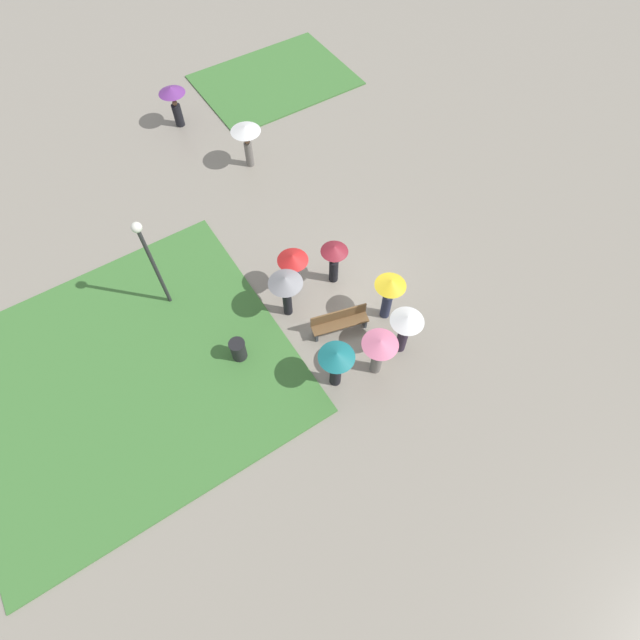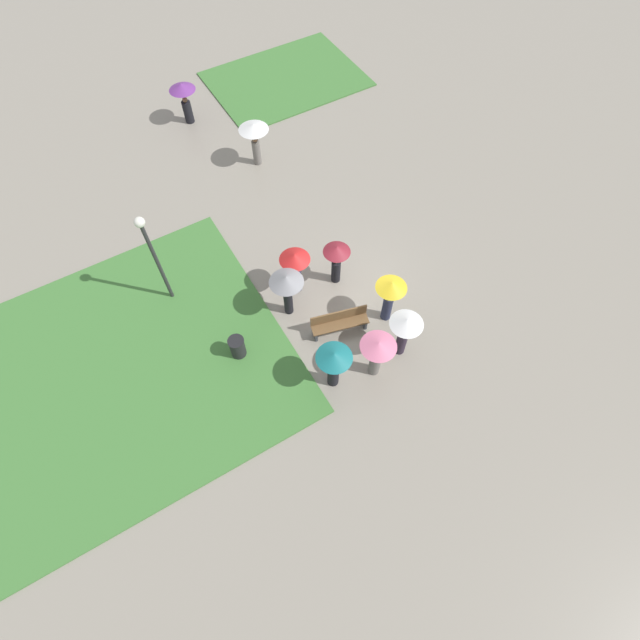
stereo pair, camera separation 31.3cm
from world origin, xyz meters
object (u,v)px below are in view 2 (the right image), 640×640
object	(u,v)px
crowd_person_maroon	(337,257)
crowd_person_red	(295,265)
crowd_person_grey	(287,285)
crowd_person_white	(405,329)
park_bench	(339,322)
lone_walker_far_path	(254,134)
lone_walker_mid_plaza	(184,95)
trash_bin	(238,347)
crowd_person_yellow	(390,293)
crowd_person_pink	(377,351)
lamp_post	(152,249)
crowd_person_teal	(334,362)

from	to	relation	value
crowd_person_maroon	crowd_person_red	bearing A→B (deg)	3.70
crowd_person_grey	crowd_person_white	world-z (taller)	crowd_person_grey
park_bench	lone_walker_far_path	xyz separation A→B (m)	(1.33, 8.52, 0.94)
lone_walker_far_path	lone_walker_mid_plaza	distance (m)	4.14
trash_bin	crowd_person_red	bearing A→B (deg)	24.70
crowd_person_red	lone_walker_mid_plaza	size ratio (longest dim) A/B	1.03
crowd_person_yellow	crowd_person_white	xyz separation A→B (m)	(-0.35, -1.29, -0.05)
crowd_person_white	lone_walker_far_path	xyz separation A→B (m)	(0.08, 10.18, 0.05)
crowd_person_red	crowd_person_white	xyz separation A→B (m)	(1.65, -3.82, 0.07)
crowd_person_yellow	crowd_person_white	distance (m)	1.33
crowd_person_pink	crowd_person_maroon	bearing A→B (deg)	-91.97
park_bench	trash_bin	size ratio (longest dim) A/B	2.22
lamp_post	crowd_person_maroon	world-z (taller)	lamp_post
crowd_person_grey	crowd_person_teal	bearing A→B (deg)	79.66
crowd_person_red	crowd_person_pink	size ratio (longest dim) A/B	1.03
crowd_person_white	lone_walker_far_path	world-z (taller)	crowd_person_white
lamp_post	crowd_person_grey	size ratio (longest dim) A/B	2.01
trash_bin	crowd_person_maroon	world-z (taller)	crowd_person_maroon
trash_bin	crowd_person_red	size ratio (longest dim) A/B	0.47
crowd_person_grey	crowd_person_red	world-z (taller)	crowd_person_grey
park_bench	lamp_post	size ratio (longest dim) A/B	0.50
lamp_post	crowd_person_red	world-z (taller)	lamp_post
crowd_person_pink	lone_walker_mid_plaza	xyz separation A→B (m)	(-0.17, 14.26, 0.02)
crowd_person_red	lone_walker_far_path	bearing A→B (deg)	-34.73
crowd_person_grey	crowd_person_pink	world-z (taller)	crowd_person_grey
crowd_person_teal	crowd_person_grey	size ratio (longest dim) A/B	0.97
crowd_person_white	crowd_person_pink	xyz separation A→B (m)	(-1.11, -0.18, -0.08)
lamp_post	trash_bin	distance (m)	3.95
lamp_post	crowd_person_yellow	distance (m)	7.41
lamp_post	crowd_person_yellow	bearing A→B (deg)	-37.04
trash_bin	crowd_person_teal	distance (m)	3.28
lone_walker_mid_plaza	crowd_person_yellow	bearing A→B (deg)	-117.53
trash_bin	lone_walker_mid_plaza	xyz separation A→B (m)	(3.20, 11.58, 0.87)
crowd_person_yellow	crowd_person_white	size ratio (longest dim) A/B	1.03
lamp_post	crowd_person_pink	bearing A→B (deg)	-53.28
park_bench	crowd_person_teal	distance (m)	2.10
crowd_person_yellow	crowd_person_red	world-z (taller)	crowd_person_yellow
park_bench	crowd_person_maroon	bearing A→B (deg)	76.61
crowd_person_maroon	crowd_person_grey	xyz separation A→B (m)	(-2.04, -0.31, 0.25)
crowd_person_maroon	crowd_person_yellow	world-z (taller)	crowd_person_yellow
crowd_person_pink	trash_bin	bearing A→B (deg)	-27.57
crowd_person_teal	crowd_person_maroon	xyz separation A→B (m)	(2.13, 3.30, -0.10)
crowd_person_white	crowd_person_maroon	bearing A→B (deg)	-53.26
lamp_post	crowd_person_grey	world-z (taller)	lamp_post
lone_walker_mid_plaza	trash_bin	bearing A→B (deg)	-140.29
crowd_person_white	crowd_person_grey	bearing A→B (deg)	-21.49
crowd_person_yellow	crowd_person_red	bearing A→B (deg)	18.12
crowd_person_grey	crowd_person_yellow	xyz separation A→B (m)	(2.67, -1.85, -0.09)
park_bench	crowd_person_teal	xyz separation A→B (m)	(-1.16, -1.51, 0.88)
park_bench	crowd_person_teal	world-z (taller)	crowd_person_teal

